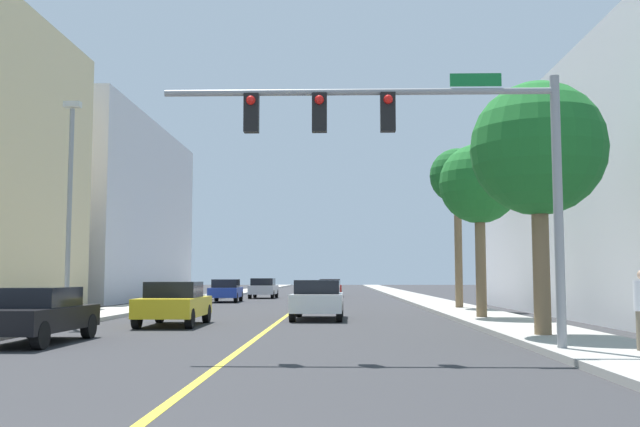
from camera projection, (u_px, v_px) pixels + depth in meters
The scene contains 16 objects.
ground at pixel (305, 302), 45.79m from camera, with size 192.00×192.00×0.00m, color #2D2D30.
sidewalk_left at pixel (184, 301), 46.00m from camera, with size 2.78×168.00×0.15m, color #B2ADA3.
sidewalk_right at pixel (427, 301), 45.58m from camera, with size 2.78×168.00×0.15m, color #9E9B93.
lane_marking_center at pixel (305, 302), 45.79m from camera, with size 0.16×144.00×0.01m, color yellow.
building_left_far at pixel (77, 212), 51.38m from camera, with size 11.93×23.08×12.53m, color silver.
traffic_signal_mast at pixel (420, 141), 15.21m from camera, with size 8.50×0.36×5.83m.
street_lamp at pixel (70, 197), 24.08m from camera, with size 0.56×0.28×7.44m.
palm_near at pixel (538, 151), 18.59m from camera, with size 3.51×3.51×6.57m.
palm_mid at pixel (479, 185), 26.60m from camera, with size 2.99×2.99×6.44m.
palm_far at pixel (457, 179), 34.71m from camera, with size 2.68×2.68×7.72m.
car_blue at pixel (226, 290), 45.64m from camera, with size 1.98×4.32×1.45m.
car_silver at pixel (263, 288), 53.69m from camera, with size 1.95×3.92×1.50m.
car_red at pixel (330, 287), 57.79m from camera, with size 1.88×4.40×1.43m.
car_yellow at pixel (174, 303), 23.73m from camera, with size 1.93×4.12×1.45m.
car_white at pixel (318, 299), 27.18m from camera, with size 1.96×4.51×1.50m.
car_black at pixel (37, 314), 17.40m from camera, with size 1.79×4.07×1.36m.
Camera 1 is at (2.19, -4.07, 1.62)m, focal length 40.03 mm.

